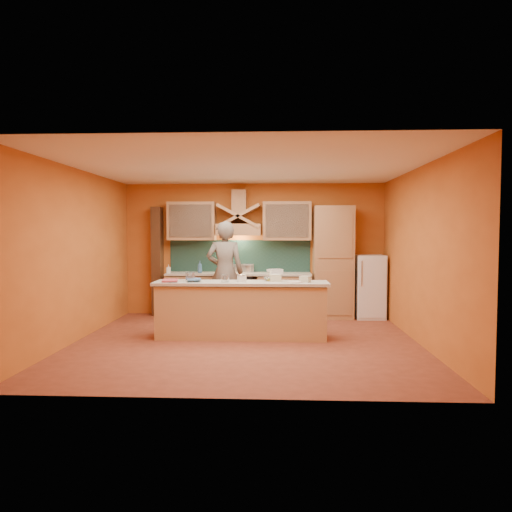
{
  "coord_description": "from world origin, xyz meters",
  "views": [
    {
      "loc": [
        0.5,
        -7.23,
        1.77
      ],
      "look_at": [
        0.12,
        0.9,
        1.34
      ],
      "focal_mm": 32.0,
      "sensor_mm": 36.0,
      "label": 1
    }
  ],
  "objects_px": {
    "stove": "(239,295)",
    "kitchen_scale": "(242,279)",
    "fridge": "(369,286)",
    "person": "(225,272)",
    "mixing_bowl": "(272,279)"
  },
  "relations": [
    {
      "from": "stove",
      "to": "person",
      "type": "bearing_deg",
      "value": -108.87
    },
    {
      "from": "kitchen_scale",
      "to": "person",
      "type": "bearing_deg",
      "value": 88.41
    },
    {
      "from": "stove",
      "to": "person",
      "type": "relative_size",
      "value": 0.45
    },
    {
      "from": "person",
      "to": "mixing_bowl",
      "type": "xyz_separation_m",
      "value": [
        0.92,
        -1.11,
        -0.01
      ]
    },
    {
      "from": "mixing_bowl",
      "to": "stove",
      "type": "bearing_deg",
      "value": 112.05
    },
    {
      "from": "stove",
      "to": "kitchen_scale",
      "type": "bearing_deg",
      "value": -83.67
    },
    {
      "from": "stove",
      "to": "fridge",
      "type": "bearing_deg",
      "value": 0.0
    },
    {
      "from": "mixing_bowl",
      "to": "fridge",
      "type": "bearing_deg",
      "value": 41.12
    },
    {
      "from": "fridge",
      "to": "mixing_bowl",
      "type": "relative_size",
      "value": 5.16
    },
    {
      "from": "stove",
      "to": "kitchen_scale",
      "type": "relative_size",
      "value": 7.18
    },
    {
      "from": "fridge",
      "to": "mixing_bowl",
      "type": "height_order",
      "value": "fridge"
    },
    {
      "from": "fridge",
      "to": "kitchen_scale",
      "type": "bearing_deg",
      "value": -142.07
    },
    {
      "from": "fridge",
      "to": "person",
      "type": "relative_size",
      "value": 0.66
    },
    {
      "from": "fridge",
      "to": "person",
      "type": "distance_m",
      "value": 3.0
    },
    {
      "from": "stove",
      "to": "fridge",
      "type": "height_order",
      "value": "fridge"
    }
  ]
}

